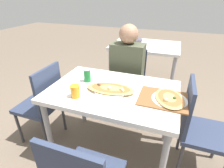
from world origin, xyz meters
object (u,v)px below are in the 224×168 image
Objects in this scene: chair_side_left at (43,101)px; chair_side_right at (198,125)px; dining_table at (113,98)px; pizza_main at (111,89)px; chair_far_seated at (129,80)px; drink_glass at (75,91)px; soda_can at (87,75)px; pizza_second at (169,99)px; person_seated at (127,68)px.

chair_side_right is at bearing -84.39° from chair_side_left.
dining_table is 0.78m from chair_side_left.
chair_far_seated is at bearing 91.90° from pizza_main.
chair_side_right is 0.82m from pizza_main.
drink_glass is (-0.24, -0.19, 0.03)m from pizza_main.
soda_can is 1.19× the size of drink_glass.
chair_side_right reaches higher than soda_can.
chair_side_right is at bearing 5.64° from dining_table.
pizza_second is at bearing -6.46° from soda_can.
chair_side_left is at bearing -84.39° from chair_side_right.
chair_side_left is 1.52m from chair_side_right.
person_seated is at bearing 92.25° from pizza_main.
pizza_main is at bearing -107.50° from dining_table.
pizza_main is (0.02, -0.63, 0.05)m from person_seated.
chair_side_right is at bearing 0.10° from soda_can.
chair_side_left reaches higher than soda_can.
person_seated is 0.85m from drink_glass.
pizza_second is at bearing -87.26° from chair_side_left.
drink_glass is (0.51, -0.14, 0.30)m from chair_side_left.
person_seated is (-0.79, 0.52, 0.22)m from chair_side_right.
chair_side_right is 8.53× the size of drink_glass.
dining_table is 1.27× the size of chair_side_right.
chair_far_seated is 2.41× the size of pizza_second.
chair_far_seated is 0.79m from pizza_main.
dining_table is 0.50m from pizza_second.
drink_glass is at bearing -73.86° from chair_side_right.
chair_side_left is (-0.76, -0.07, -0.17)m from dining_table.
chair_far_seated is at bearing -128.93° from chair_side_right.
chair_side_right reaches higher than dining_table.
chair_side_right is at bearing 141.07° from chair_far_seated.
person_seated reaches higher than dining_table.
chair_far_seated is at bearing 68.43° from soda_can.
pizza_main is at bearing -19.80° from soda_can.
dining_table is at bearing -84.41° from chair_side_left.
dining_table is 0.36m from drink_glass.
soda_can is at bearing 165.71° from dining_table.
pizza_main is (0.02, -0.74, 0.27)m from chair_far_seated.
soda_can is (-0.25, -0.64, 0.31)m from chair_far_seated.
person_seated is at bearing 93.17° from dining_table.
dining_table is 0.73m from chair_far_seated.
chair_side_left is 2.03× the size of pizza_main.
pizza_main is at bearing 92.25° from person_seated.
chair_side_left is 1.00× the size of chair_side_right.
person_seated is at bearing 90.00° from chair_far_seated.
pizza_second is at bearing -71.79° from chair_side_right.
dining_table is 0.33m from soda_can.
chair_far_seated reaches higher than pizza_second.
dining_table is 0.93× the size of person_seated.
pizza_main is 3.53× the size of soda_can.
person_seated is 0.80m from pizza_second.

